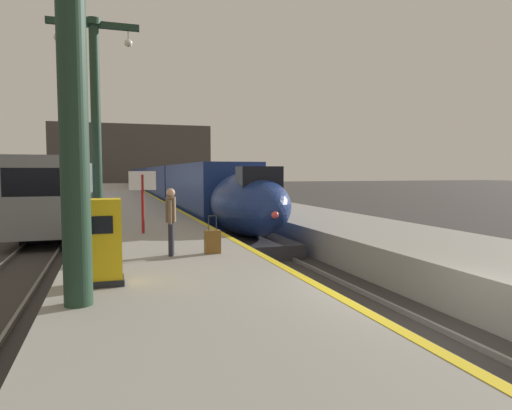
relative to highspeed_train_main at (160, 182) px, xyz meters
name	(u,v)px	position (x,y,z in m)	size (l,w,h in m)	color
ground_plane	(424,345)	(0.00, -44.56, -1.97)	(260.00, 260.00, 0.00)	#33302D
platform_left	(131,211)	(-4.05, -19.81, -1.45)	(4.80, 110.00, 1.05)	gray
platform_right	(246,208)	(4.05, -19.81, -1.45)	(4.80, 110.00, 1.05)	gray
platform_left_safety_stripe	(165,202)	(-1.77, -19.81, -0.92)	(0.20, 107.80, 0.01)	yellow
rail_main_left	(175,213)	(-0.75, -17.06, -1.91)	(0.08, 110.00, 0.12)	slate
rail_main_right	(194,212)	(0.75, -17.06, -1.91)	(0.08, 110.00, 0.12)	slate
rail_secondary_left	(57,216)	(-8.85, -17.06, -1.91)	(0.08, 110.00, 0.12)	slate
rail_secondary_right	(81,216)	(-7.35, -17.06, -1.91)	(0.08, 110.00, 0.12)	slate
highspeed_train_main	(160,182)	(0.00, 0.00, 0.00)	(2.92, 75.04, 3.60)	navy
regional_train_adjacent	(71,185)	(-8.10, -14.06, 0.15)	(2.85, 36.60, 3.80)	gray
station_column_mid	(95,99)	(-5.90, -28.99, 4.50)	(4.00, 0.68, 8.99)	#1E3828
passenger_near_edge	(171,216)	(-3.95, -39.92, 0.07)	(0.30, 0.56, 1.69)	#23232D
rolling_suitcase	(213,242)	(-2.90, -39.91, -0.62)	(0.40, 0.22, 0.98)	brown
ticket_machine_yellow	(102,245)	(-5.55, -42.47, -0.18)	(0.76, 0.62, 1.60)	yellow
departure_info_board	(143,189)	(-4.32, -35.42, 0.58)	(0.90, 0.10, 2.12)	maroon
terminus_back_wall	(133,155)	(0.00, 57.44, 5.03)	(36.00, 2.00, 14.00)	#4C4742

